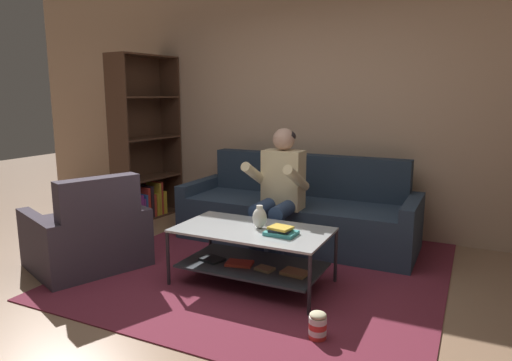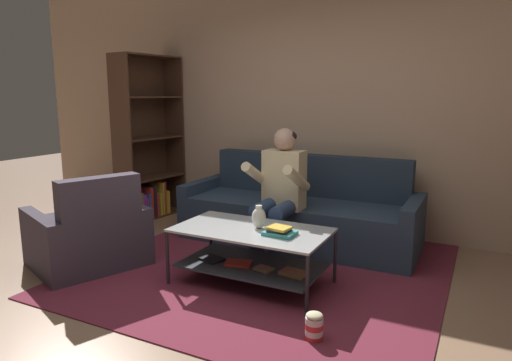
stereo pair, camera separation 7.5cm
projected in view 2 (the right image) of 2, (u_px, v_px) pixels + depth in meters
The scene contains 11 objects.
ground at pixel (200, 312), 3.28m from camera, with size 16.80×16.80×0.00m, color #A17C5F.
back_partition at pixel (319, 103), 5.16m from camera, with size 8.40×0.12×2.90m, color #CDA98B.
couch at pixel (299, 214), 4.79m from camera, with size 2.44×0.86×0.90m.
person_seated_center at pixel (279, 188), 4.27m from camera, with size 0.50×0.58×1.23m.
coffee_table at pixel (252, 248), 3.70m from camera, with size 1.24×0.68×0.47m.
area_rug at pixel (272, 264), 4.20m from camera, with size 3.00×3.15×0.01m.
vase at pixel (259, 218), 3.68m from camera, with size 0.12×0.12×0.19m.
book_stack at pixel (280, 231), 3.51m from camera, with size 0.24×0.19×0.07m.
bookshelf at pixel (145, 159), 5.74m from camera, with size 0.45×0.94×2.01m.
armchair at pixel (89, 236), 4.13m from camera, with size 1.12×1.16×0.86m.
popcorn_tub at pixel (314, 326), 2.89m from camera, with size 0.11×0.11×0.19m.
Camera 2 is at (1.75, -2.53, 1.54)m, focal length 32.00 mm.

